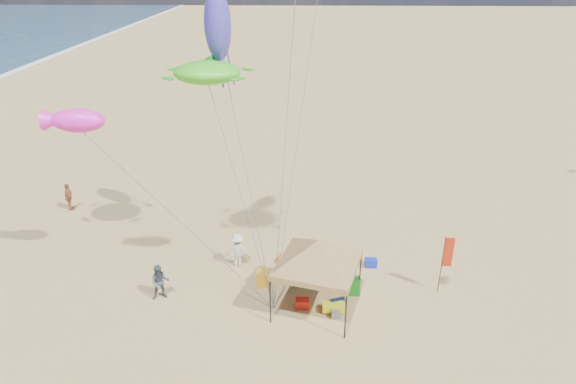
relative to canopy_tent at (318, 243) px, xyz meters
name	(u,v)px	position (x,y,z in m)	size (l,w,h in m)	color
ground	(286,317)	(-1.22, -0.65, -3.00)	(280.00, 280.00, 0.00)	tan
canopy_tent	(318,243)	(0.00, 0.00, 0.00)	(5.61, 5.61, 3.60)	black
feather_flag	(447,255)	(5.26, 1.16, -1.19)	(0.41, 0.04, 2.68)	black
cooler_red	(302,303)	(-0.58, -0.03, -2.81)	(0.54, 0.38, 0.38)	red
cooler_blue	(371,263)	(2.53, 3.01, -2.81)	(0.54, 0.38, 0.38)	#152AB1
bag_navy	(337,302)	(0.83, 0.09, -2.82)	(0.36, 0.36, 0.60)	#0B1334
bag_orange	(282,258)	(-1.53, 3.29, -2.82)	(0.36, 0.36, 0.60)	#F7410D
chair_green	(354,286)	(1.56, 0.99, -2.65)	(0.50, 0.50, 0.70)	#17801C
chair_yellow	(263,278)	(-2.27, 1.44, -2.65)	(0.50, 0.50, 0.70)	#FEAE1C
crate_grey	(336,314)	(0.74, -0.57, -2.86)	(0.34, 0.30, 0.28)	slate
beach_cart	(334,307)	(0.67, -0.23, -2.80)	(0.90, 0.50, 0.24)	yellow
person_near_a	(296,270)	(-0.85, 1.30, -2.13)	(0.63, 0.41, 1.73)	tan
person_near_b	(160,282)	(-6.36, 0.40, -2.21)	(0.76, 0.60, 1.57)	#3C4652
person_near_c	(238,250)	(-3.50, 2.92, -2.20)	(1.04, 0.60, 1.60)	beige
person_far_a	(69,197)	(-13.51, 8.23, -2.21)	(0.92, 0.38, 1.57)	#A05A3D
turtle_kite	(207,73)	(-4.50, 3.67, 5.60)	(2.70, 2.16, 0.90)	#42C720
fish_kite	(78,121)	(-9.14, 1.72, 4.17)	(2.05, 1.03, 0.91)	#FF26D8
squid_kite	(218,25)	(-4.17, 4.97, 7.25)	(1.11, 1.11, 2.88)	#4439BF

